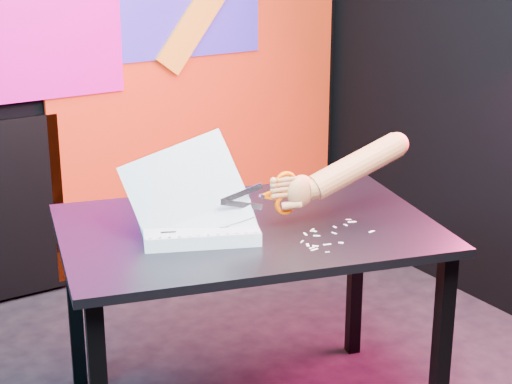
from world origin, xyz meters
TOP-DOWN VIEW (x-y plane):
  - room at (0.00, 0.00)m, footprint 3.01×3.01m
  - backdrop at (0.06, 1.46)m, footprint 2.88×0.05m
  - work_table at (0.05, 0.05)m, footprint 1.41×1.12m
  - printout_stack at (-0.13, 0.06)m, footprint 0.44×0.39m
  - scissors at (0.12, -0.04)m, footprint 0.26×0.05m
  - hand_forearm at (0.36, -0.09)m, footprint 0.49×0.15m
  - paper_clippings at (0.22, -0.17)m, footprint 0.28×0.21m

SIDE VIEW (x-z plane):
  - work_table at x=0.05m, z-range 0.29..1.04m
  - paper_clippings at x=0.22m, z-range 0.75..0.75m
  - printout_stack at x=-0.13m, z-range 0.61..0.96m
  - scissors at x=0.12m, z-range 0.80..0.95m
  - hand_forearm at x=0.36m, z-range 0.82..1.04m
  - backdrop at x=0.06m, z-range -0.08..2.00m
  - room at x=0.00m, z-range 0.00..2.71m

